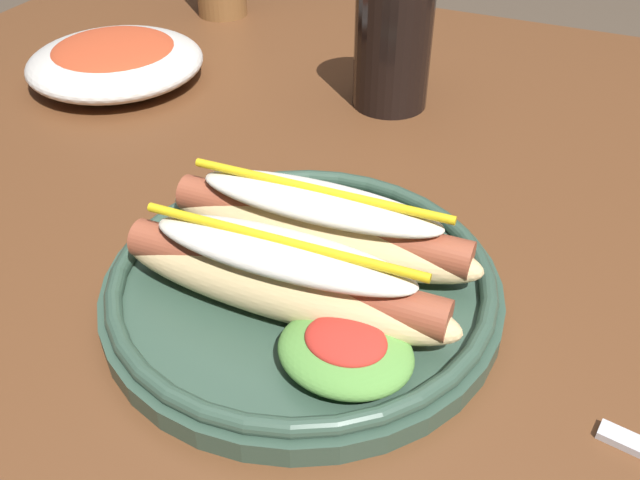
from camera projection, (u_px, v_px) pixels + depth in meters
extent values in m
cube|color=brown|center=(404.00, 200.00, 0.61)|extent=(1.27, 0.88, 0.04)
cylinder|color=brown|center=(167.00, 200.00, 1.27)|extent=(0.06, 0.06, 0.70)
cylinder|color=#334C3D|center=(302.00, 289.00, 0.48)|extent=(0.27, 0.27, 0.02)
torus|color=#334C3D|center=(302.00, 276.00, 0.47)|extent=(0.26, 0.26, 0.01)
ellipsoid|color=#E0C184|center=(283.00, 285.00, 0.44)|extent=(0.23, 0.05, 0.04)
cylinder|color=#9E4C33|center=(282.00, 276.00, 0.43)|extent=(0.21, 0.03, 0.03)
ellipsoid|color=silver|center=(281.00, 253.00, 0.42)|extent=(0.18, 0.05, 0.02)
cylinder|color=yellow|center=(281.00, 240.00, 0.42)|extent=(0.19, 0.01, 0.01)
ellipsoid|color=#E0C184|center=(319.00, 233.00, 0.48)|extent=(0.23, 0.05, 0.04)
cylinder|color=#9E4C33|center=(319.00, 224.00, 0.48)|extent=(0.21, 0.03, 0.03)
ellipsoid|color=silver|center=(319.00, 202.00, 0.47)|extent=(0.18, 0.05, 0.02)
cylinder|color=yellow|center=(319.00, 190.00, 0.46)|extent=(0.19, 0.01, 0.01)
ellipsoid|color=#5B9942|center=(345.00, 352.00, 0.40)|extent=(0.08, 0.07, 0.02)
ellipsoid|color=red|center=(346.00, 340.00, 0.40)|extent=(0.05, 0.04, 0.01)
cylinder|color=black|center=(393.00, 43.00, 0.68)|extent=(0.08, 0.08, 0.13)
ellipsoid|color=silver|center=(116.00, 62.00, 0.75)|extent=(0.19, 0.19, 0.04)
ellipsoid|color=#B74223|center=(113.00, 50.00, 0.74)|extent=(0.13, 0.13, 0.02)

